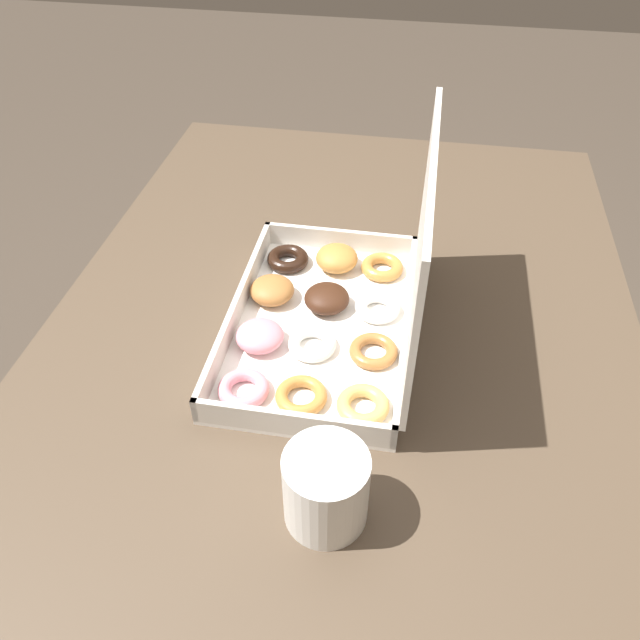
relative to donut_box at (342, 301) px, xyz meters
name	(u,v)px	position (x,y,z in m)	size (l,w,h in m)	color
ground_plane	(333,570)	(0.00, 0.00, -0.82)	(8.00, 8.00, 0.00)	#42382D
dining_table	(339,373)	(0.00, 0.00, -0.15)	(1.24, 0.87, 0.76)	#4C3D2D
donut_box	(342,301)	(0.00, 0.00, 0.00)	(0.40, 0.26, 0.29)	white
coffee_mug	(326,487)	(0.30, 0.03, 0.00)	(0.09, 0.09, 0.10)	white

